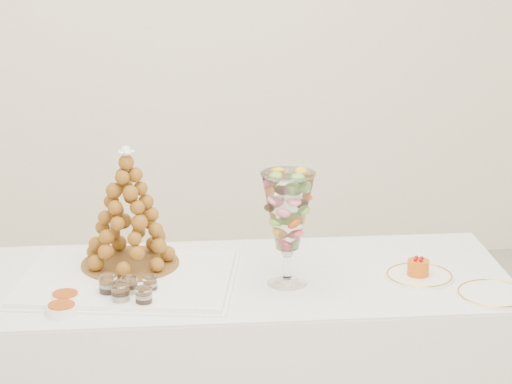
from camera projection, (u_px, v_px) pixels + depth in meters
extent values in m
cube|color=white|center=(241.00, 371.00, 3.39)|extent=(1.82, 0.81, 0.67)
cube|color=white|center=(241.00, 278.00, 3.29)|extent=(1.81, 0.81, 0.01)
cube|color=white|center=(127.00, 279.00, 3.25)|extent=(0.76, 0.63, 0.02)
cylinder|color=white|center=(287.00, 280.00, 3.23)|extent=(0.13, 0.13, 0.02)
cylinder|color=white|center=(287.00, 264.00, 3.22)|extent=(0.03, 0.03, 0.09)
sphere|color=white|center=(287.00, 251.00, 3.20)|extent=(0.04, 0.04, 0.04)
cylinder|color=white|center=(419.00, 276.00, 3.28)|extent=(0.22, 0.22, 0.01)
cylinder|color=white|center=(493.00, 295.00, 3.14)|extent=(0.23, 0.23, 0.01)
cylinder|color=white|center=(108.00, 287.00, 3.10)|extent=(0.07, 0.07, 0.08)
cylinder|color=white|center=(129.00, 288.00, 3.10)|extent=(0.06, 0.06, 0.07)
cylinder|color=white|center=(150.00, 286.00, 3.13)|extent=(0.05, 0.05, 0.06)
cylinder|color=white|center=(121.00, 295.00, 3.04)|extent=(0.06, 0.06, 0.08)
cylinder|color=white|center=(144.00, 298.00, 3.03)|extent=(0.06, 0.06, 0.07)
cylinder|color=white|center=(65.00, 298.00, 3.09)|extent=(0.09, 0.09, 0.03)
cylinder|color=white|center=(62.00, 310.00, 3.00)|extent=(0.09, 0.09, 0.03)
cylinder|color=brown|center=(130.00, 263.00, 3.33)|extent=(0.33, 0.33, 0.01)
cone|color=brown|center=(128.00, 207.00, 3.27)|extent=(0.35, 0.35, 0.39)
sphere|color=white|center=(126.00, 152.00, 3.22)|extent=(0.04, 0.04, 0.04)
cylinder|color=#CE5509|center=(418.00, 268.00, 3.27)|extent=(0.07, 0.07, 0.05)
sphere|color=#990506|center=(422.00, 258.00, 3.27)|extent=(0.01, 0.01, 0.01)
sphere|color=#990506|center=(416.00, 257.00, 3.27)|extent=(0.01, 0.01, 0.01)
sphere|color=#990506|center=(415.00, 259.00, 3.26)|extent=(0.01, 0.01, 0.01)
sphere|color=#990506|center=(421.00, 260.00, 3.25)|extent=(0.01, 0.01, 0.01)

